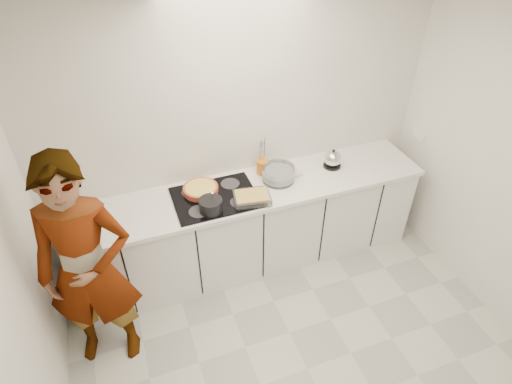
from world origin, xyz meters
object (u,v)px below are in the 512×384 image
object	(u,v)px
saucepan	(211,205)
utensil_crock	(262,167)
tart_dish	(201,189)
kettle	(333,159)
hob	(215,198)
baking_dish	(252,197)
cook	(88,270)
mixing_bowl	(278,174)

from	to	relation	value
saucepan	utensil_crock	xyz separation A→B (m)	(0.60, 0.37, 0.00)
tart_dish	kettle	bearing A→B (deg)	-1.47
hob	baking_dish	world-z (taller)	baking_dish
utensil_crock	cook	world-z (taller)	cook
tart_dish	utensil_crock	size ratio (longest dim) A/B	2.61
cook	mixing_bowl	bearing A→B (deg)	31.42
saucepan	cook	size ratio (longest dim) A/B	0.13
mixing_bowl	cook	world-z (taller)	cook
tart_dish	baking_dish	world-z (taller)	baking_dish
hob	kettle	world-z (taller)	kettle
tart_dish	cook	bearing A→B (deg)	-147.15
utensil_crock	mixing_bowl	bearing A→B (deg)	-58.14
utensil_crock	cook	xyz separation A→B (m)	(-1.60, -0.73, -0.04)
mixing_bowl	kettle	size ratio (longest dim) A/B	1.79
cook	utensil_crock	bearing A→B (deg)	37.22
tart_dish	utensil_crock	xyz separation A→B (m)	(0.62, 0.10, 0.03)
saucepan	hob	bearing A→B (deg)	63.51
mixing_bowl	saucepan	bearing A→B (deg)	-162.52
tart_dish	saucepan	bearing A→B (deg)	-86.53
kettle	baking_dish	bearing A→B (deg)	-165.18
tart_dish	hob	bearing A→B (deg)	-50.35
tart_dish	saucepan	xyz separation A→B (m)	(0.02, -0.28, 0.03)
tart_dish	baking_dish	bearing A→B (deg)	-35.54
utensil_crock	cook	size ratio (longest dim) A/B	0.07
hob	baking_dish	bearing A→B (deg)	-28.59
tart_dish	kettle	world-z (taller)	kettle
utensil_crock	saucepan	bearing A→B (deg)	-148.08
mixing_bowl	utensil_crock	size ratio (longest dim) A/B	2.81
baking_dish	cook	distance (m)	1.41
tart_dish	utensil_crock	distance (m)	0.63
mixing_bowl	cook	bearing A→B (deg)	-161.28
kettle	cook	xyz separation A→B (m)	(-2.26, -0.60, -0.05)
tart_dish	mixing_bowl	world-z (taller)	mixing_bowl
utensil_crock	kettle	bearing A→B (deg)	-10.97
tart_dish	mixing_bowl	size ratio (longest dim) A/B	0.93
baking_dish	mixing_bowl	xyz separation A→B (m)	(0.33, 0.21, 0.02)
saucepan	mixing_bowl	xyz separation A→B (m)	(0.70, 0.22, -0.01)
hob	kettle	size ratio (longest dim) A/B	3.31
saucepan	utensil_crock	size ratio (longest dim) A/B	1.77
tart_dish	kettle	size ratio (longest dim) A/B	1.67
hob	saucepan	bearing A→B (deg)	-116.49
baking_dish	cook	xyz separation A→B (m)	(-1.36, -0.36, -0.02)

